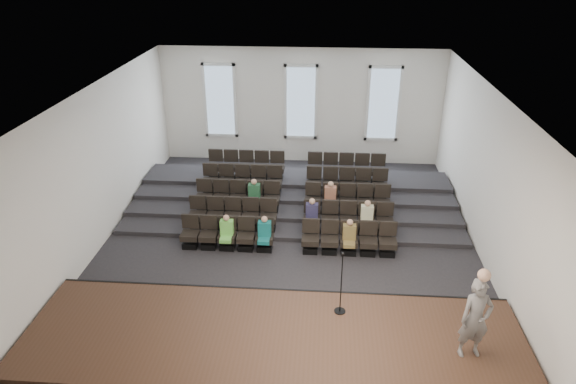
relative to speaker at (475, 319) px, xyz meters
The scene contains 14 objects.
ground 7.13m from the speaker, 129.64° to the left, with size 14.00×14.00×0.00m, color #232326.
ceiling 7.82m from the speaker, 129.64° to the left, with size 12.00×14.00×0.02m, color white.
wall_back 13.21m from the speaker, 109.75° to the left, with size 12.00×0.04×5.00m, color white.
wall_front 4.85m from the speaker, 159.66° to the right, with size 12.00×0.04×5.00m, color white.
wall_left 11.81m from the speaker, 152.84° to the left, with size 0.04×14.00×5.00m, color white.
wall_right 5.69m from the speaker, 73.70° to the left, with size 0.04×14.00×5.00m, color white.
stage 4.62m from the speaker, behind, with size 11.80×3.60×0.50m, color #40281B.
stage_lip 5.05m from the speaker, 155.36° to the left, with size 11.80×0.06×0.52m, color black.
risers 9.72m from the speaker, 117.51° to the left, with size 11.80×4.80×0.60m.
seating_rows 8.26m from the speaker, 122.77° to the left, with size 6.80×4.70×1.67m.
windows 13.16m from the speaker, 109.85° to the left, with size 8.44×0.10×3.24m.
audience 7.02m from the speaker, 125.78° to the left, with size 4.85×2.64×1.10m.
speaker is the anchor object (origin of this frame).
mic_stand 3.16m from the speaker, 156.40° to the left, with size 0.29×0.29×1.73m.
Camera 1 is at (1.05, -14.45, 8.78)m, focal length 32.00 mm.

